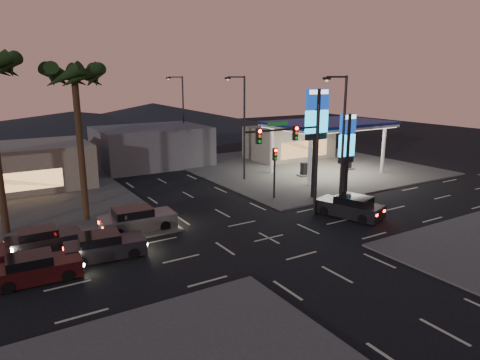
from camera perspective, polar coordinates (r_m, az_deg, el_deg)
ground at (r=27.23m, az=3.88°, el=-7.74°), size 140.00×140.00×0.00m
corner_lot_ne at (r=48.85m, az=8.26°, el=1.80°), size 24.00×24.00×0.12m
gas_station at (r=45.13m, az=11.75°, el=7.16°), size 12.20×8.20×5.47m
convenience_store at (r=53.58m, az=6.55°, el=4.99°), size 10.00×6.00×4.00m
pylon_sign_tall at (r=35.19m, az=10.18°, el=7.65°), size 2.20×0.35×9.00m
pylon_sign_short at (r=36.40m, az=14.06°, el=4.89°), size 1.60×0.35×7.00m
traffic_signal_mast at (r=29.62m, az=7.73°, el=4.39°), size 6.10×0.39×8.00m
pedestal_signal at (r=34.96m, az=4.65°, el=2.03°), size 0.32×0.39×4.30m
streetlight_near at (r=30.85m, az=13.32°, el=5.44°), size 2.14×0.25×10.00m
streetlight_mid at (r=41.01m, az=0.34°, el=7.72°), size 2.14×0.25×10.00m
streetlight_far at (r=53.35m, az=-7.77°, el=8.94°), size 2.14×0.25×10.00m
palm_a at (r=30.65m, az=-21.16°, el=11.82°), size 4.41×4.41×10.86m
building_far_mid at (r=50.13m, az=-11.72°, el=4.44°), size 12.00×9.00×4.40m
hill_right at (r=86.25m, az=-11.47°, el=8.36°), size 50.00×50.00×5.00m
hill_center at (r=82.31m, az=-21.35°, el=7.12°), size 60.00×60.00×4.00m
car_lane_a_front at (r=25.33m, az=-17.66°, el=-8.43°), size 4.56×2.26×1.44m
car_lane_a_mid at (r=23.88m, az=-25.62°, el=-10.59°), size 4.36×2.02×1.39m
car_lane_b_front at (r=28.99m, az=-13.58°, el=-5.21°), size 5.00×2.29×1.60m
car_lane_b_mid at (r=27.63m, az=-24.79°, el=-7.29°), size 4.22×1.82×1.37m
suv_station at (r=31.99m, az=14.48°, el=-3.51°), size 3.32×5.07×1.57m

